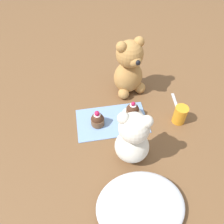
% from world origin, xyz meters
% --- Properties ---
extents(ground_plane, '(4.00, 4.00, 0.00)m').
position_xyz_m(ground_plane, '(0.00, 0.00, 0.00)').
color(ground_plane, brown).
extents(knitted_placemat, '(0.28, 0.16, 0.01)m').
position_xyz_m(knitted_placemat, '(0.00, 0.00, 0.00)').
color(knitted_placemat, '#7A9ED1').
rests_on(knitted_placemat, ground_plane).
extents(tulle_cloth, '(0.26, 0.21, 0.04)m').
position_xyz_m(tulle_cloth, '(-0.03, 0.34, 0.02)').
color(tulle_cloth, silver).
rests_on(tulle_cloth, ground_plane).
extents(teddy_bear_cream, '(0.14, 0.13, 0.22)m').
position_xyz_m(teddy_bear_cream, '(-0.04, 0.16, 0.10)').
color(teddy_bear_cream, silver).
rests_on(teddy_bear_cream, ground_plane).
extents(teddy_bear_tan, '(0.15, 0.14, 0.25)m').
position_xyz_m(teddy_bear_tan, '(-0.10, -0.17, 0.12)').
color(teddy_bear_tan, '#B78447').
rests_on(teddy_bear_tan, ground_plane).
extents(cupcake_near_cream_bear, '(0.05, 0.05, 0.07)m').
position_xyz_m(cupcake_near_cream_bear, '(0.06, 0.01, 0.03)').
color(cupcake_near_cream_bear, brown).
rests_on(cupcake_near_cream_bear, knitted_placemat).
extents(saucer_plate, '(0.09, 0.09, 0.01)m').
position_xyz_m(saucer_plate, '(-0.08, -0.01, 0.01)').
color(saucer_plate, white).
rests_on(saucer_plate, knitted_placemat).
extents(cupcake_near_tan_bear, '(0.05, 0.05, 0.07)m').
position_xyz_m(cupcake_near_tan_bear, '(-0.08, -0.01, 0.04)').
color(cupcake_near_tan_bear, brown).
rests_on(cupcake_near_tan_bear, saucer_plate).
extents(juice_glass, '(0.05, 0.05, 0.08)m').
position_xyz_m(juice_glass, '(-0.26, 0.04, 0.04)').
color(juice_glass, orange).
rests_on(juice_glass, ground_plane).
extents(teaspoon, '(0.03, 0.11, 0.01)m').
position_xyz_m(teaspoon, '(-0.28, -0.05, 0.00)').
color(teaspoon, silver).
rests_on(teaspoon, ground_plane).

